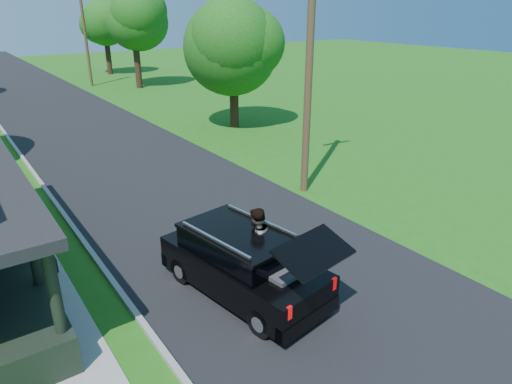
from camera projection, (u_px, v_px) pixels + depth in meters
ground at (323, 302)px, 11.44m from camera, size 140.00×140.00×0.00m
street at (89, 133)px, 26.61m from camera, size 8.00×120.00×0.02m
curb at (12, 144)px, 24.46m from camera, size 0.15×120.00×0.12m
black_suv at (243, 263)px, 11.50m from camera, size 2.61×5.20×2.32m
skateboarder at (256, 243)px, 11.54m from camera, size 1.06×0.92×1.87m
skateboard at (262, 269)px, 12.06m from camera, size 0.37×0.40×0.75m
tree_right_near at (232, 37)px, 26.07m from camera, size 6.32×6.48×8.03m
tree_right_mid at (132, 14)px, 39.02m from camera, size 6.89×6.62×9.21m
tree_right_far at (104, 22)px, 47.69m from camera, size 6.19×6.34×8.15m
utility_pole_near at (310, 44)px, 16.24m from camera, size 1.74×0.31×10.97m
utility_pole_far at (86, 37)px, 40.79m from camera, size 1.57×0.36×8.28m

